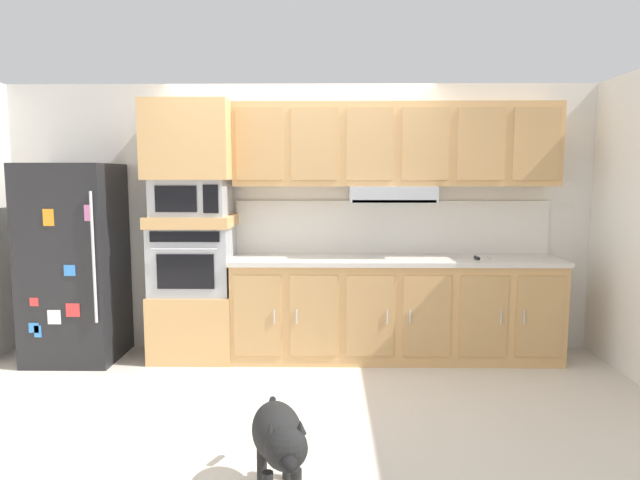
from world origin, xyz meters
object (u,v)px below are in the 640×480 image
Objects in this scene: screwdriver at (478,258)px; dog at (279,437)px; refrigerator at (75,263)px; built_in_oven at (194,259)px; microwave at (192,198)px.

screwdriver is 0.16× the size of dog.
refrigerator reaches higher than built_in_oven.
screwdriver is at bearing -2.02° from microwave.
screwdriver is (3.60, -0.02, 0.05)m from refrigerator.
dog is at bearing -67.15° from built_in_oven.
refrigerator reaches higher than dog.
screwdriver is at bearing 133.14° from dog.
screwdriver is (2.54, -0.09, -0.53)m from microwave.
built_in_oven is at bearing 3.68° from refrigerator.
built_in_oven is at bearing -168.89° from dog.
built_in_oven is 1.09× the size of microwave.
built_in_oven is 5.30× the size of screwdriver.
built_in_oven is 0.82× the size of dog.
dog is (0.98, -2.32, -0.54)m from built_in_oven.
microwave is (0.00, -0.00, 0.56)m from built_in_oven.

